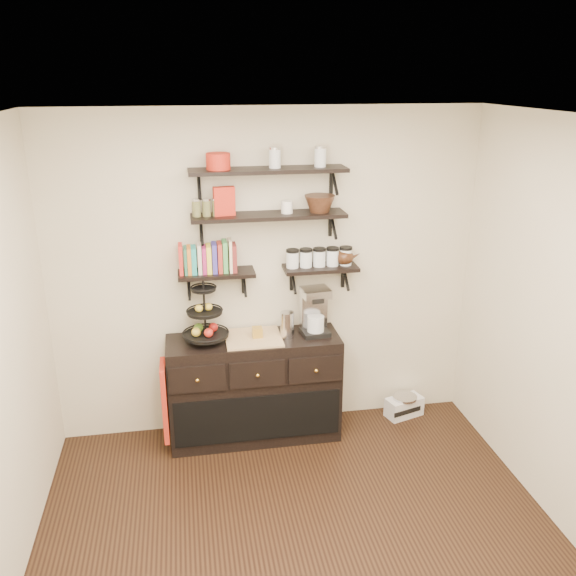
{
  "coord_description": "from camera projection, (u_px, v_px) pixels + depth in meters",
  "views": [
    {
      "loc": [
        -0.65,
        -2.96,
        2.93
      ],
      "look_at": [
        0.07,
        1.15,
        1.45
      ],
      "focal_mm": 38.0,
      "sensor_mm": 36.0,
      "label": 1
    }
  ],
  "objects": [
    {
      "name": "floor",
      "position": [
        309.0,
        565.0,
        3.84
      ],
      "size": [
        3.5,
        3.5,
        0.0
      ],
      "primitive_type": "plane",
      "color": "black",
      "rests_on": "ground"
    },
    {
      "name": "ceiling",
      "position": [
        315.0,
        123.0,
        2.93
      ],
      "size": [
        3.5,
        3.5,
        0.02
      ],
      "primitive_type": "cube",
      "color": "white",
      "rests_on": "back_wall"
    },
    {
      "name": "back_wall",
      "position": [
        267.0,
        276.0,
        5.01
      ],
      "size": [
        3.5,
        0.02,
        2.7
      ],
      "primitive_type": "cube",
      "color": "beige",
      "rests_on": "ground"
    },
    {
      "name": "shelf_top",
      "position": [
        268.0,
        171.0,
        4.59
      ],
      "size": [
        1.2,
        0.27,
        0.23
      ],
      "color": "black",
      "rests_on": "back_wall"
    },
    {
      "name": "shelf_mid",
      "position": [
        269.0,
        216.0,
        4.71
      ],
      "size": [
        1.2,
        0.27,
        0.23
      ],
      "color": "black",
      "rests_on": "back_wall"
    },
    {
      "name": "shelf_low_left",
      "position": [
        216.0,
        274.0,
        4.81
      ],
      "size": [
        0.6,
        0.25,
        0.23
      ],
      "color": "black",
      "rests_on": "back_wall"
    },
    {
      "name": "shelf_low_right",
      "position": [
        320.0,
        268.0,
        4.94
      ],
      "size": [
        0.6,
        0.25,
        0.23
      ],
      "color": "black",
      "rests_on": "back_wall"
    },
    {
      "name": "cookbooks",
      "position": [
        209.0,
        258.0,
        4.75
      ],
      "size": [
        0.43,
        0.15,
        0.26
      ],
      "color": "red",
      "rests_on": "shelf_low_left"
    },
    {
      "name": "glass_canisters",
      "position": [
        319.0,
        258.0,
        4.91
      ],
      "size": [
        0.54,
        0.1,
        0.13
      ],
      "color": "silver",
      "rests_on": "shelf_low_right"
    },
    {
      "name": "sideboard",
      "position": [
        254.0,
        388.0,
        5.07
      ],
      "size": [
        1.4,
        0.5,
        0.92
      ],
      "color": "black",
      "rests_on": "floor"
    },
    {
      "name": "fruit_stand",
      "position": [
        205.0,
        321.0,
        4.8
      ],
      "size": [
        0.36,
        0.36,
        0.53
      ],
      "rotation": [
        0.0,
        0.0,
        -0.19
      ],
      "color": "black",
      "rests_on": "sideboard"
    },
    {
      "name": "candle",
      "position": [
        257.0,
        332.0,
        4.9
      ],
      "size": [
        0.08,
        0.08,
        0.08
      ],
      "primitive_type": "cube",
      "color": "olive",
      "rests_on": "sideboard"
    },
    {
      "name": "coffee_maker",
      "position": [
        315.0,
        312.0,
        4.96
      ],
      "size": [
        0.24,
        0.23,
        0.4
      ],
      "rotation": [
        0.0,
        0.0,
        0.1
      ],
      "color": "black",
      "rests_on": "sideboard"
    },
    {
      "name": "thermal_carafe",
      "position": [
        287.0,
        325.0,
        4.91
      ],
      "size": [
        0.11,
        0.11,
        0.22
      ],
      "primitive_type": "cylinder",
      "color": "silver",
      "rests_on": "sideboard"
    },
    {
      "name": "apron",
      "position": [
        165.0,
        401.0,
        4.85
      ],
      "size": [
        0.04,
        0.28,
        0.65
      ],
      "primitive_type": "cube",
      "color": "#AC1612",
      "rests_on": "sideboard"
    },
    {
      "name": "radio",
      "position": [
        404.0,
        406.0,
        5.48
      ],
      "size": [
        0.36,
        0.27,
        0.2
      ],
      "rotation": [
        0.0,
        0.0,
        0.3
      ],
      "color": "silver",
      "rests_on": "floor"
    },
    {
      "name": "recipe_box",
      "position": [
        224.0,
        201.0,
        4.61
      ],
      "size": [
        0.17,
        0.08,
        0.22
      ],
      "primitive_type": "cube",
      "rotation": [
        0.0,
        0.0,
        0.12
      ],
      "color": "red",
      "rests_on": "shelf_mid"
    },
    {
      "name": "walnut_bowl",
      "position": [
        320.0,
        204.0,
        4.74
      ],
      "size": [
        0.24,
        0.24,
        0.13
      ],
      "primitive_type": null,
      "color": "black",
      "rests_on": "shelf_mid"
    },
    {
      "name": "ramekins",
      "position": [
        287.0,
        207.0,
        4.71
      ],
      "size": [
        0.09,
        0.09,
        0.1
      ],
      "primitive_type": "cylinder",
      "color": "white",
      "rests_on": "shelf_mid"
    },
    {
      "name": "teapot",
      "position": [
        345.0,
        256.0,
        4.94
      ],
      "size": [
        0.22,
        0.18,
        0.15
      ],
      "primitive_type": null,
      "rotation": [
        0.0,
        0.0,
        -0.14
      ],
      "color": "#341C0F",
      "rests_on": "shelf_low_right"
    },
    {
      "name": "red_pot",
      "position": [
        218.0,
        161.0,
        4.5
      ],
      "size": [
        0.18,
        0.18,
        0.12
      ],
      "primitive_type": "cylinder",
      "color": "red",
      "rests_on": "shelf_top"
    }
  ]
}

